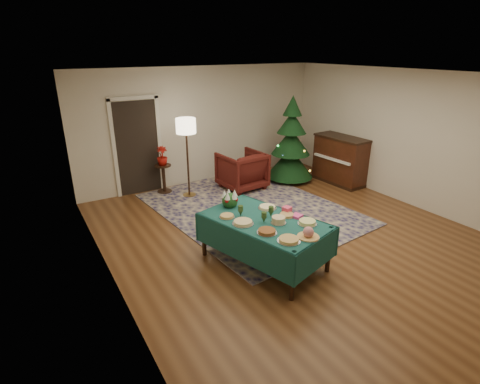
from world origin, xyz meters
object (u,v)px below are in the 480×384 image
christmas_tree (291,144)px  piano (340,160)px  gift_box (287,210)px  side_table (164,179)px  buffet_table (264,229)px  floor_lamp (186,131)px  armchair (242,169)px  potted_plant (162,160)px

christmas_tree → piano: size_ratio=1.54×
gift_box → side_table: (-0.67, 3.58, -0.46)m
buffet_table → christmas_tree: (2.71, 2.81, 0.34)m
floor_lamp → piano: bearing=-17.0°
armchair → floor_lamp: (-1.24, 0.20, 0.98)m
side_table → potted_plant: (0.00, 0.00, 0.45)m
armchair → side_table: 1.78m
buffet_table → christmas_tree: christmas_tree is taller
potted_plant → piano: 4.17m
buffet_table → floor_lamp: floor_lamp is taller
armchair → potted_plant: 1.80m
buffet_table → armchair: size_ratio=2.19×
piano → floor_lamp: bearing=163.0°
gift_box → armchair: 3.06m
buffet_table → side_table: buffet_table is taller
gift_box → floor_lamp: floor_lamp is taller
floor_lamp → armchair: bearing=-9.3°
gift_box → armchair: (0.97, 2.89, -0.29)m
potted_plant → christmas_tree: size_ratio=0.20×
buffet_table → gift_box: size_ratio=18.03×
gift_box → piano: 3.79m
side_table → buffet_table: bearing=-86.3°
gift_box → floor_lamp: (-0.28, 3.10, 0.69)m
floor_lamp → christmas_tree: size_ratio=0.83×
christmas_tree → armchair: bearing=174.8°
potted_plant → christmas_tree: christmas_tree is taller
floor_lamp → christmas_tree: 2.62m
gift_box → piano: (3.19, 2.03, -0.22)m
armchair → christmas_tree: size_ratio=0.46×
side_table → piano: size_ratio=0.49×
floor_lamp → side_table: floor_lamp is taller
gift_box → potted_plant: size_ratio=0.28×
christmas_tree → buffet_table: bearing=-133.9°
floor_lamp → side_table: 1.30m
buffet_table → armchair: 3.25m
side_table → christmas_tree: (2.94, -0.81, 0.61)m
side_table → christmas_tree: bearing=-15.3°
armchair → christmas_tree: bearing=170.4°
potted_plant → christmas_tree: 3.05m
armchair → piano: bearing=154.5°
side_table → floor_lamp: bearing=-50.8°
piano → christmas_tree: bearing=141.4°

